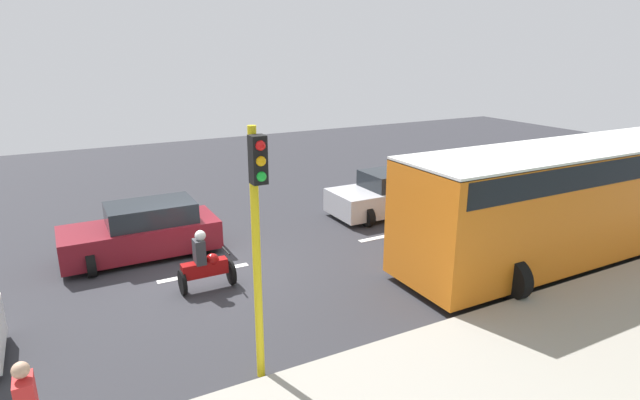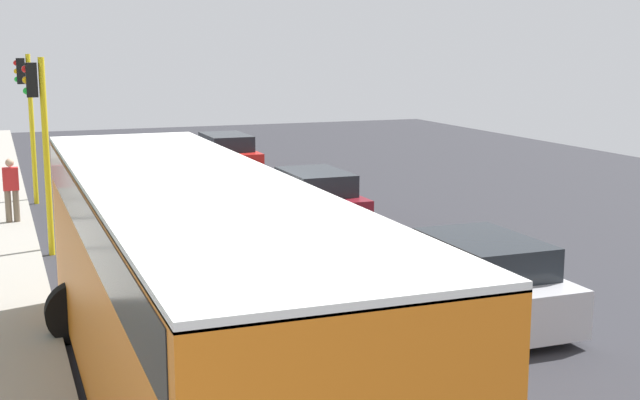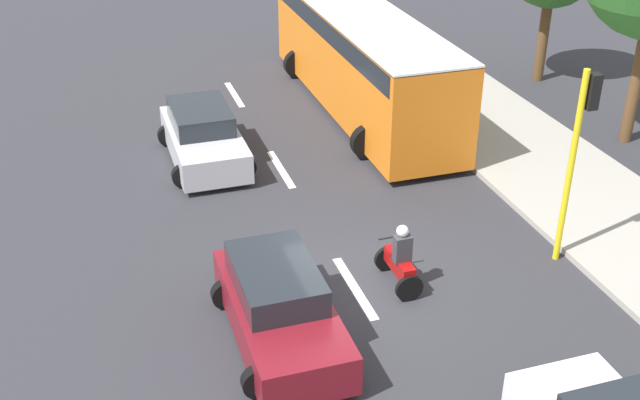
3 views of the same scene
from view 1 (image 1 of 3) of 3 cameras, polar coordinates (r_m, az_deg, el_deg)
The scene contains 9 objects.
ground_plane at distance 13.81m, azimuth -12.81°, elevation -8.16°, with size 40.00×60.00×0.10m, color #2D2D33.
lane_stripe_mid at distance 13.79m, azimuth -12.83°, elevation -7.95°, with size 0.20×2.40×0.01m, color white.
lane_stripe_south at distance 16.21m, azimuth 8.04°, elevation -3.88°, with size 0.20×2.40×0.01m, color white.
lane_stripe_far_south at distance 20.19m, azimuth 21.98°, elevation -0.82°, with size 0.20×2.40×0.01m, color white.
car_maroon at distance 15.12m, azimuth -19.15°, elevation -3.37°, with size 2.20×4.19×1.52m.
car_silver at distance 18.15m, azimuth 7.82°, elevation 0.71°, with size 2.28×4.18×1.52m.
city_bus at distance 15.65m, azimuth 26.78°, elevation 0.76°, with size 3.20×11.00×3.16m.
motorcycle at distance 12.67m, azimuth -12.73°, elevation -7.06°, with size 0.60×1.30×1.53m.
traffic_light_midblock at distance 8.32m, azimuth -7.01°, elevation -2.57°, with size 0.49×0.24×4.50m.
Camera 1 is at (12.20, -3.07, 5.65)m, focal length 28.63 mm.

